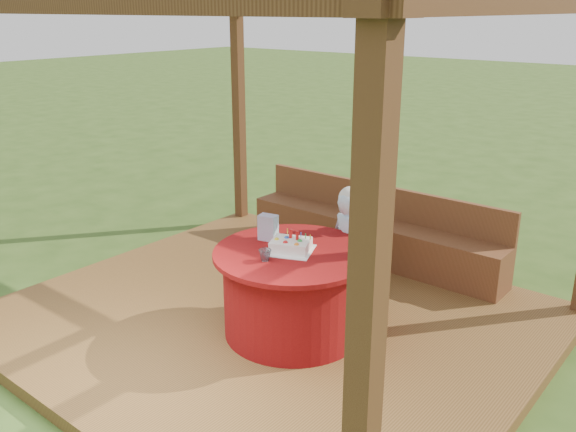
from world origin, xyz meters
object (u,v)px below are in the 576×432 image
object	(u,v)px
bench	(372,235)
drinking_glass	(265,255)
gift_bag	(268,228)
chair	(359,245)
elderly_woman	(349,246)
table	(293,291)
birthday_cake	(291,245)

from	to	relation	value
bench	drinking_glass	size ratio (longest dim) A/B	29.56
gift_bag	drinking_glass	xyz separation A→B (m)	(0.28, -0.36, -0.06)
bench	drinking_glass	bearing A→B (deg)	-82.16
chair	elderly_woman	size ratio (longest dim) A/B	0.74
chair	drinking_glass	distance (m)	1.37
table	birthday_cake	xyz separation A→B (m)	(-0.02, -0.01, 0.41)
gift_bag	table	bearing A→B (deg)	-24.28
table	birthday_cake	size ratio (longest dim) A/B	2.85
birthday_cake	gift_bag	world-z (taller)	gift_bag
birthday_cake	drinking_glass	bearing A→B (deg)	-95.43
chair	elderly_woman	world-z (taller)	elderly_woman
elderly_woman	birthday_cake	distance (m)	0.74
table	elderly_woman	xyz separation A→B (m)	(0.08, 0.70, 0.21)
chair	table	bearing A→B (deg)	-88.66
drinking_glass	birthday_cake	bearing A→B (deg)	84.57
gift_bag	drinking_glass	world-z (taller)	gift_bag
bench	gift_bag	bearing A→B (deg)	-89.74
table	elderly_woman	size ratio (longest dim) A/B	1.15
bench	table	xyz separation A→B (m)	(0.34, -1.82, 0.11)
bench	gift_bag	size ratio (longest dim) A/B	13.50
elderly_woman	birthday_cake	bearing A→B (deg)	-98.26
birthday_cake	chair	bearing A→B (deg)	90.20
bench	elderly_woman	distance (m)	1.24
bench	chair	distance (m)	0.86
table	chair	size ratio (longest dim) A/B	1.55
drinking_glass	elderly_woman	bearing A→B (deg)	82.55
table	chair	bearing A→B (deg)	91.34
birthday_cake	drinking_glass	size ratio (longest dim) A/B	4.58
chair	birthday_cake	size ratio (longest dim) A/B	1.84
bench	table	size ratio (longest dim) A/B	2.26
bench	chair	bearing A→B (deg)	-67.95
bench	table	distance (m)	1.85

